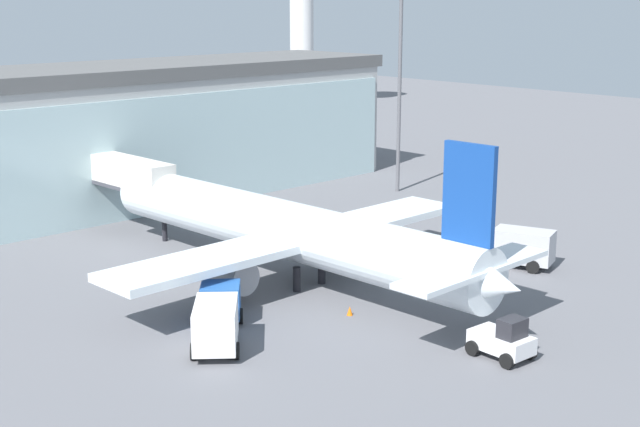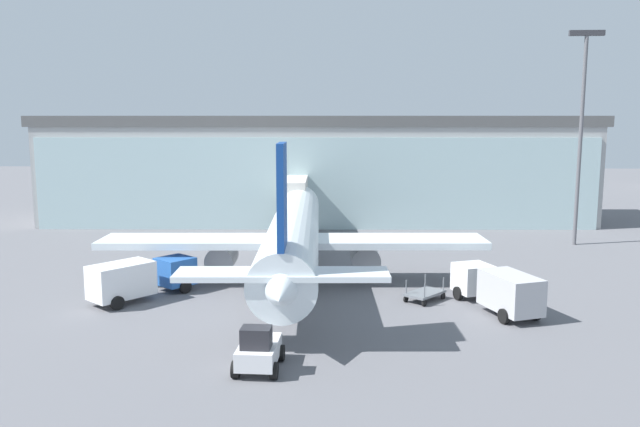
# 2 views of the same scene
# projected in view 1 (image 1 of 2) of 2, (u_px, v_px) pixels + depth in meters

# --- Properties ---
(ground) EXTENTS (240.00, 240.00, 0.00)m
(ground) POSITION_uv_depth(u_px,v_px,m) (359.00, 303.00, 54.35)
(ground) COLOR slate
(terminal_building) EXTENTS (64.39, 15.97, 12.39)m
(terminal_building) POSITION_uv_depth(u_px,v_px,m) (84.00, 139.00, 78.01)
(terminal_building) COLOR #A3A3A3
(terminal_building) RESTS_ON ground
(jet_bridge) EXTENTS (2.75, 12.23, 6.00)m
(jet_bridge) POSITION_uv_depth(u_px,v_px,m) (120.00, 174.00, 70.65)
(jet_bridge) COLOR beige
(jet_bridge) RESTS_ON ground
(apron_light_mast) EXTENTS (3.20, 0.40, 20.11)m
(apron_light_mast) POSITION_uv_depth(u_px,v_px,m) (400.00, 68.00, 83.36)
(apron_light_mast) COLOR #59595E
(apron_light_mast) RESTS_ON ground
(airplane) EXTENTS (28.31, 36.26, 10.76)m
(airplane) POSITION_uv_depth(u_px,v_px,m) (288.00, 230.00, 58.02)
(airplane) COLOR white
(airplane) RESTS_ON ground
(catering_truck) EXTENTS (6.31, 7.06, 2.65)m
(catering_truck) POSITION_uv_depth(u_px,v_px,m) (217.00, 317.00, 47.87)
(catering_truck) COLOR #2659A5
(catering_truck) RESTS_ON ground
(fuel_truck) EXTENTS (4.66, 7.60, 2.65)m
(fuel_truck) POSITION_uv_depth(u_px,v_px,m) (504.00, 244.00, 61.97)
(fuel_truck) COLOR silver
(fuel_truck) RESTS_ON ground
(baggage_cart) EXTENTS (3.03, 3.17, 1.50)m
(baggage_cart) POSITION_uv_depth(u_px,v_px,m) (442.00, 264.00, 60.82)
(baggage_cart) COLOR slate
(baggage_cart) RESTS_ON ground
(pushback_tug) EXTENTS (2.24, 3.25, 2.30)m
(pushback_tug) POSITION_uv_depth(u_px,v_px,m) (503.00, 340.00, 45.88)
(pushback_tug) COLOR silver
(pushback_tug) RESTS_ON ground
(safety_cone_nose) EXTENTS (0.36, 0.36, 0.55)m
(safety_cone_nose) POSITION_uv_depth(u_px,v_px,m) (350.00, 311.00, 52.26)
(safety_cone_nose) COLOR orange
(safety_cone_nose) RESTS_ON ground
(safety_cone_wingtip) EXTENTS (0.36, 0.36, 0.55)m
(safety_cone_wingtip) POSITION_uv_depth(u_px,v_px,m) (432.00, 248.00, 65.55)
(safety_cone_wingtip) COLOR orange
(safety_cone_wingtip) RESTS_ON ground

